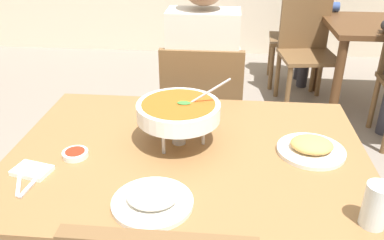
# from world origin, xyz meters

# --- Properties ---
(dining_table_main) EXTENTS (1.27, 0.93, 0.73)m
(dining_table_main) POSITION_xyz_m (0.00, 0.00, 0.63)
(dining_table_main) COLOR brown
(dining_table_main) RESTS_ON ground_plane
(chair_diner_main) EXTENTS (0.44, 0.44, 0.90)m
(chair_diner_main) POSITION_xyz_m (-0.00, 0.75, 0.51)
(chair_diner_main) COLOR brown
(chair_diner_main) RESTS_ON ground_plane
(diner_main) EXTENTS (0.40, 0.45, 1.31)m
(diner_main) POSITION_xyz_m (0.00, 0.78, 0.75)
(diner_main) COLOR #2D2D38
(diner_main) RESTS_ON ground_plane
(curry_bowl) EXTENTS (0.33, 0.30, 0.26)m
(curry_bowl) POSITION_xyz_m (-0.04, 0.06, 0.85)
(curry_bowl) COLOR silver
(curry_bowl) RESTS_ON dining_table_main
(rice_plate) EXTENTS (0.24, 0.24, 0.06)m
(rice_plate) POSITION_xyz_m (-0.07, -0.30, 0.75)
(rice_plate) COLOR white
(rice_plate) RESTS_ON dining_table_main
(appetizer_plate) EXTENTS (0.24, 0.24, 0.06)m
(appetizer_plate) POSITION_xyz_m (0.44, 0.03, 0.75)
(appetizer_plate) COLOR white
(appetizer_plate) RESTS_ON dining_table_main
(sauce_dish) EXTENTS (0.09, 0.09, 0.02)m
(sauce_dish) POSITION_xyz_m (-0.39, -0.07, 0.74)
(sauce_dish) COLOR white
(sauce_dish) RESTS_ON dining_table_main
(napkin_folded) EXTENTS (0.14, 0.11, 0.02)m
(napkin_folded) POSITION_xyz_m (-0.50, -0.18, 0.73)
(napkin_folded) COLOR white
(napkin_folded) RESTS_ON dining_table_main
(fork_utensil) EXTENTS (0.08, 0.16, 0.01)m
(fork_utensil) POSITION_xyz_m (-0.52, -0.23, 0.73)
(fork_utensil) COLOR silver
(fork_utensil) RESTS_ON dining_table_main
(spoon_utensil) EXTENTS (0.03, 0.17, 0.01)m
(spoon_utensil) POSITION_xyz_m (-0.47, -0.23, 0.73)
(spoon_utensil) COLOR silver
(spoon_utensil) RESTS_ON dining_table_main
(drink_glass) EXTENTS (0.07, 0.07, 0.13)m
(drink_glass) POSITION_xyz_m (0.54, -0.33, 0.78)
(drink_glass) COLOR silver
(drink_glass) RESTS_ON dining_table_main
(chair_bg_left) EXTENTS (0.46, 0.46, 0.90)m
(chair_bg_left) POSITION_xyz_m (0.82, 2.54, 0.51)
(chair_bg_left) COLOR brown
(chair_bg_left) RESTS_ON ground_plane
(chair_bg_right) EXTENTS (0.49, 0.49, 0.90)m
(chair_bg_right) POSITION_xyz_m (0.77, 2.13, 0.51)
(chair_bg_right) COLOR brown
(chair_bg_right) RESTS_ON ground_plane
(patron_bg_left) EXTENTS (0.45, 0.40, 1.31)m
(patron_bg_left) POSITION_xyz_m (0.76, 2.57, 0.75)
(patron_bg_left) COLOR #2D2D38
(patron_bg_left) RESTS_ON ground_plane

